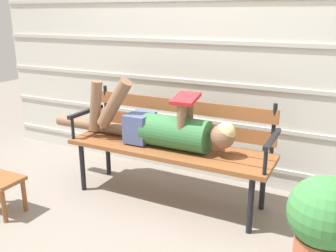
# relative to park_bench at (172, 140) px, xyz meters

# --- Properties ---
(ground_plane) EXTENTS (12.00, 12.00, 0.00)m
(ground_plane) POSITION_rel_park_bench_xyz_m (-0.00, -0.17, -0.51)
(ground_plane) COLOR gray
(house_siding) EXTENTS (4.73, 0.08, 2.21)m
(house_siding) POSITION_rel_park_bench_xyz_m (-0.00, 0.57, 0.59)
(house_siding) COLOR beige
(house_siding) RESTS_ON ground
(park_bench) EXTENTS (1.73, 0.51, 0.88)m
(park_bench) POSITION_rel_park_bench_xyz_m (0.00, 0.00, 0.00)
(park_bench) COLOR brown
(park_bench) RESTS_ON ground
(reclining_person) EXTENTS (1.79, 0.27, 0.56)m
(reclining_person) POSITION_rel_park_bench_xyz_m (-0.08, -0.07, 0.12)
(reclining_person) COLOR #33703D
(footstool) EXTENTS (0.37, 0.25, 0.30)m
(footstool) POSITION_rel_park_bench_xyz_m (-1.09, -0.87, -0.28)
(footstool) COLOR brown
(footstool) RESTS_ON ground
(potted_plant) EXTENTS (0.44, 0.44, 0.63)m
(potted_plant) POSITION_rel_park_bench_xyz_m (1.25, -0.48, -0.17)
(potted_plant) COLOR #AD5B3D
(potted_plant) RESTS_ON ground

